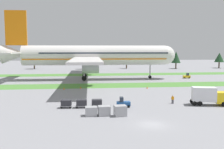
% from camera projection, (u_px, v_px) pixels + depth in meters
% --- Properties ---
extents(ground_plane, '(400.00, 400.00, 0.00)m').
position_uv_depth(ground_plane, '(152.00, 125.00, 37.72)').
color(ground_plane, gray).
extents(grass_strip_near, '(320.00, 10.04, 0.01)m').
position_uv_depth(grass_strip_near, '(118.00, 85.00, 77.50)').
color(grass_strip_near, '#4C8438').
rests_on(grass_strip_near, ground).
extents(grass_strip_far, '(320.00, 10.04, 0.01)m').
position_uv_depth(grass_strip_far, '(109.00, 74.00, 109.24)').
color(grass_strip_far, '#4C8438').
rests_on(grass_strip_far, ground).
extents(airliner, '(61.93, 76.30, 24.33)m').
position_uv_depth(airliner, '(91.00, 55.00, 91.70)').
color(airliner, silver).
rests_on(airliner, ground).
extents(baggage_tug, '(2.66, 1.42, 1.97)m').
position_uv_depth(baggage_tug, '(123.00, 103.00, 48.87)').
color(baggage_tug, '#1E4C8E').
rests_on(baggage_tug, ground).
extents(cargo_dolly_lead, '(2.27, 1.60, 1.55)m').
position_uv_depth(cargo_dolly_lead, '(97.00, 103.00, 48.58)').
color(cargo_dolly_lead, '#A3A3A8').
rests_on(cargo_dolly_lead, ground).
extents(cargo_dolly_second, '(2.27, 1.60, 1.55)m').
position_uv_depth(cargo_dolly_second, '(82.00, 103.00, 48.41)').
color(cargo_dolly_second, '#A3A3A8').
rests_on(cargo_dolly_second, ground).
extents(cargo_dolly_third, '(2.27, 1.60, 1.55)m').
position_uv_depth(cargo_dolly_third, '(66.00, 103.00, 48.25)').
color(cargo_dolly_third, '#A3A3A8').
rests_on(cargo_dolly_third, ground).
extents(catering_truck, '(7.30, 3.83, 3.58)m').
position_uv_depth(catering_truck, '(209.00, 95.00, 50.57)').
color(catering_truck, yellow).
rests_on(catering_truck, ground).
extents(pushback_tractor, '(2.62, 1.34, 1.97)m').
position_uv_depth(pushback_tractor, '(187.00, 76.00, 95.62)').
color(pushback_tractor, yellow).
rests_on(pushback_tractor, ground).
extents(ground_crew_marshaller, '(0.54, 0.36, 1.74)m').
position_uv_depth(ground_crew_marshaller, '(173.00, 99.00, 51.99)').
color(ground_crew_marshaller, black).
rests_on(ground_crew_marshaller, ground).
extents(ground_crew_loader, '(0.53, 0.36, 1.74)m').
position_uv_depth(ground_crew_loader, '(204.00, 95.00, 57.01)').
color(ground_crew_loader, black).
rests_on(ground_crew_loader, ground).
extents(uld_container_0, '(2.01, 1.61, 1.52)m').
position_uv_depth(uld_container_0, '(91.00, 111.00, 42.73)').
color(uld_container_0, '#A3A3A8').
rests_on(uld_container_0, ground).
extents(uld_container_1, '(2.08, 1.70, 1.62)m').
position_uv_depth(uld_container_1, '(104.00, 111.00, 42.89)').
color(uld_container_1, '#A3A3A8').
rests_on(uld_container_1, ground).
extents(uld_container_2, '(2.18, 1.83, 1.77)m').
position_uv_depth(uld_container_2, '(120.00, 111.00, 42.56)').
color(uld_container_2, '#A3A3A8').
rests_on(uld_container_2, ground).
extents(taxiway_marker_0, '(0.44, 0.44, 0.63)m').
position_uv_depth(taxiway_marker_0, '(81.00, 87.00, 71.30)').
color(taxiway_marker_0, orange).
rests_on(taxiway_marker_0, ground).
extents(taxiway_marker_1, '(0.44, 0.44, 0.58)m').
position_uv_depth(taxiway_marker_1, '(147.00, 87.00, 71.40)').
color(taxiway_marker_1, orange).
rests_on(taxiway_marker_1, ground).
extents(taxiway_marker_2, '(0.44, 0.44, 0.55)m').
position_uv_depth(taxiway_marker_2, '(64.00, 88.00, 69.73)').
color(taxiway_marker_2, orange).
rests_on(taxiway_marker_2, ground).
extents(distant_tree_line, '(184.35, 11.23, 12.27)m').
position_uv_depth(distant_tree_line, '(99.00, 56.00, 138.48)').
color(distant_tree_line, '#4C3823').
rests_on(distant_tree_line, ground).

